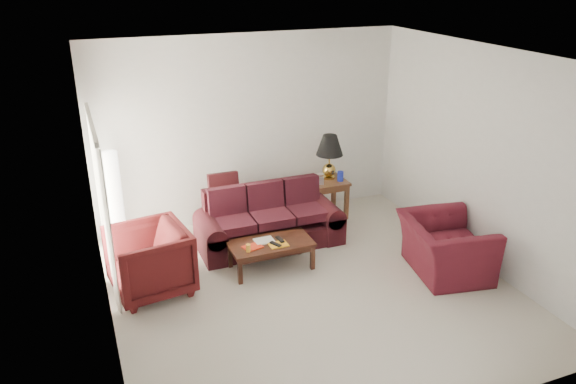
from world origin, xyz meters
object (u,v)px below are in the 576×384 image
(end_table, at_px, (327,198))
(armchair_left, at_px, (149,261))
(coffee_table, at_px, (271,255))
(armchair_right, at_px, (445,247))
(sofa, at_px, (270,218))
(floor_lamp, at_px, (115,199))

(end_table, bearing_deg, armchair_left, -157.61)
(end_table, bearing_deg, coffee_table, -138.53)
(armchair_right, bearing_deg, coffee_table, 75.98)
(end_table, distance_m, armchair_left, 3.37)
(armchair_left, height_order, armchair_right, armchair_left)
(sofa, distance_m, floor_lamp, 2.28)
(armchair_left, bearing_deg, sofa, 101.11)
(sofa, distance_m, armchair_left, 1.98)
(armchair_left, relative_size, coffee_table, 0.85)
(sofa, xyz_separation_m, armchair_right, (1.94, -1.64, -0.05))
(floor_lamp, bearing_deg, end_table, -3.21)
(sofa, distance_m, coffee_table, 0.75)
(sofa, distance_m, armchair_right, 2.55)
(end_table, relative_size, floor_lamp, 0.43)
(end_table, distance_m, floor_lamp, 3.39)
(sofa, xyz_separation_m, end_table, (1.25, 0.63, -0.12))
(floor_lamp, xyz_separation_m, armchair_left, (0.23, -1.47, -0.31))
(end_table, distance_m, coffee_table, 1.97)
(floor_lamp, height_order, armchair_right, floor_lamp)
(floor_lamp, xyz_separation_m, coffee_table, (1.88, -1.49, -0.55))
(armchair_left, distance_m, coffee_table, 1.66)
(armchair_left, bearing_deg, end_table, 104.23)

